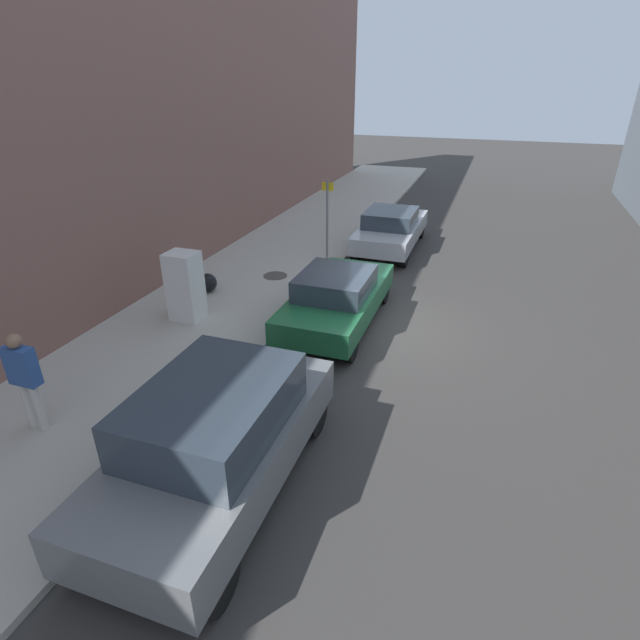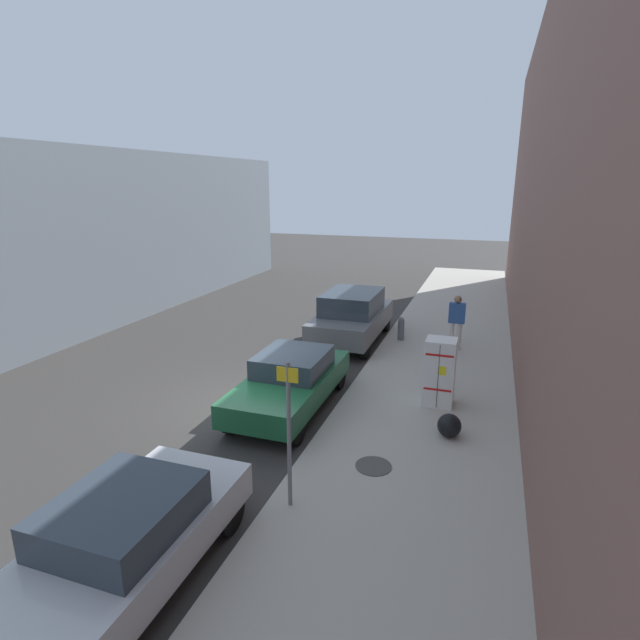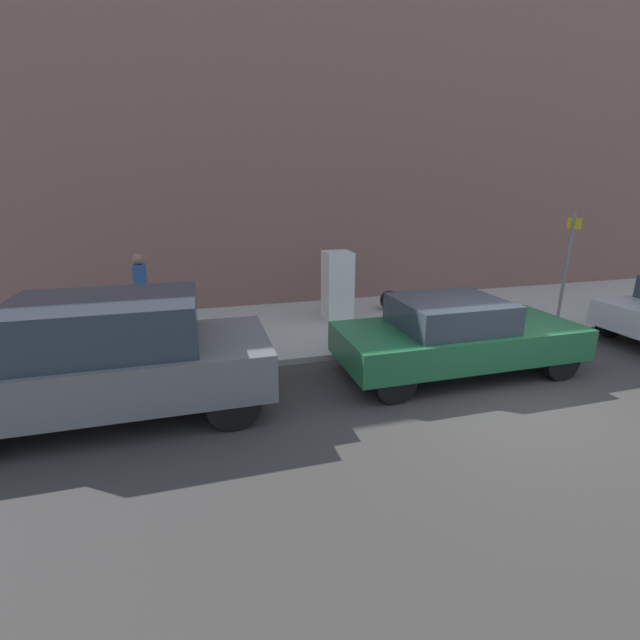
% 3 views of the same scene
% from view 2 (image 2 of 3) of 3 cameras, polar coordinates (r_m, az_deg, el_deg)
% --- Properties ---
extents(ground_plane, '(80.00, 80.00, 0.00)m').
position_cam_2_polar(ground_plane, '(12.83, -9.01, -9.56)').
color(ground_plane, '#383533').
extents(sidewalk_slab, '(4.17, 44.00, 0.13)m').
position_cam_2_polar(sidewalk_slab, '(11.58, 11.27, -12.24)').
color(sidewalk_slab, '#B2ADA0').
rests_on(sidewalk_slab, ground).
extents(building_facade_near, '(2.19, 39.60, 10.45)m').
position_cam_2_polar(building_facade_near, '(10.41, 30.91, 12.45)').
color(building_facade_near, '#7F564C').
rests_on(building_facade_near, ground).
extents(discarded_refrigerator, '(0.72, 0.65, 1.66)m').
position_cam_2_polar(discarded_refrigerator, '(12.46, 13.51, -5.80)').
color(discarded_refrigerator, white).
rests_on(discarded_refrigerator, sidewalk_slab).
extents(manhole_cover, '(0.70, 0.70, 0.02)m').
position_cam_2_polar(manhole_cover, '(10.02, 6.13, -16.26)').
color(manhole_cover, '#47443F').
rests_on(manhole_cover, sidewalk_slab).
extents(street_sign_post, '(0.36, 0.07, 2.56)m').
position_cam_2_polar(street_sign_post, '(8.26, -3.59, -12.20)').
color(street_sign_post, slate).
rests_on(street_sign_post, sidewalk_slab).
extents(fire_hydrant, '(0.22, 0.22, 0.81)m').
position_cam_2_polar(fire_hydrant, '(17.39, 9.24, -0.91)').
color(fire_hydrant, slate).
rests_on(fire_hydrant, sidewalk_slab).
extents(trash_bag, '(0.51, 0.51, 0.51)m').
position_cam_2_polar(trash_bag, '(11.21, 14.56, -11.60)').
color(trash_bag, black).
rests_on(trash_bag, sidewalk_slab).
extents(pedestrian_walking_far, '(0.51, 0.24, 1.78)m').
position_cam_2_polar(pedestrian_walking_far, '(16.64, 15.35, 0.23)').
color(pedestrian_walking_far, beige).
rests_on(pedestrian_walking_far, sidewalk_slab).
extents(parked_suv_gray, '(2.00, 4.49, 1.77)m').
position_cam_2_polar(parked_suv_gray, '(17.31, 3.67, 0.49)').
color(parked_suv_gray, slate).
rests_on(parked_suv_gray, ground).
extents(parked_sedan_green, '(1.80, 4.33, 1.38)m').
position_cam_2_polar(parked_sedan_green, '(12.30, -3.36, -6.90)').
color(parked_sedan_green, '#1E6038').
rests_on(parked_sedan_green, ground).
extents(parked_sedan_silver, '(1.82, 4.48, 1.39)m').
position_cam_2_polar(parked_sedan_silver, '(7.74, -22.30, -22.98)').
color(parked_sedan_silver, silver).
rests_on(parked_sedan_silver, ground).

